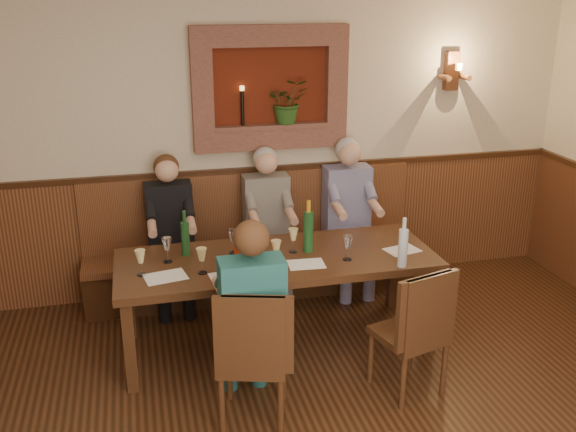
{
  "coord_description": "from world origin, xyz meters",
  "views": [
    {
      "loc": [
        -0.98,
        -2.5,
        2.66
      ],
      "look_at": [
        0.1,
        1.9,
        1.05
      ],
      "focal_mm": 40.0,
      "sensor_mm": 36.0,
      "label": 1
    }
  ],
  "objects_px": {
    "chair_near_left": "(253,381)",
    "wine_bottle_green_a": "(308,231)",
    "person_bench_left": "(172,248)",
    "wine_bottle_green_b": "(185,238)",
    "person_chair_front": "(251,334)",
    "water_bottle": "(403,247)",
    "bench": "(254,260)",
    "dining_table": "(277,266)",
    "person_bench_right": "(349,229)",
    "spittoon_bucket": "(249,249)",
    "person_bench_mid": "(268,238)",
    "chair_near_right": "(409,355)"
  },
  "relations": [
    {
      "from": "person_chair_front",
      "to": "wine_bottle_green_b",
      "type": "height_order",
      "value": "person_chair_front"
    },
    {
      "from": "dining_table",
      "to": "person_chair_front",
      "type": "distance_m",
      "value": 0.86
    },
    {
      "from": "spittoon_bucket",
      "to": "water_bottle",
      "type": "xyz_separation_m",
      "value": [
        1.08,
        -0.3,
        0.03
      ]
    },
    {
      "from": "person_bench_right",
      "to": "wine_bottle_green_b",
      "type": "height_order",
      "value": "person_bench_right"
    },
    {
      "from": "bench",
      "to": "wine_bottle_green_a",
      "type": "distance_m",
      "value": 1.11
    },
    {
      "from": "bench",
      "to": "water_bottle",
      "type": "height_order",
      "value": "water_bottle"
    },
    {
      "from": "spittoon_bucket",
      "to": "wine_bottle_green_a",
      "type": "relative_size",
      "value": 0.6
    },
    {
      "from": "chair_near_right",
      "to": "wine_bottle_green_b",
      "type": "xyz_separation_m",
      "value": [
        -1.41,
        1.01,
        0.62
      ]
    },
    {
      "from": "person_bench_left",
      "to": "person_chair_front",
      "type": "xyz_separation_m",
      "value": [
        0.38,
        -1.62,
        0.01
      ]
    },
    {
      "from": "chair_near_left",
      "to": "wine_bottle_green_a",
      "type": "height_order",
      "value": "wine_bottle_green_a"
    },
    {
      "from": "person_bench_left",
      "to": "wine_bottle_green_a",
      "type": "distance_m",
      "value": 1.32
    },
    {
      "from": "chair_near_right",
      "to": "wine_bottle_green_a",
      "type": "xyz_separation_m",
      "value": [
        -0.49,
        0.86,
        0.65
      ]
    },
    {
      "from": "person_bench_right",
      "to": "spittoon_bucket",
      "type": "distance_m",
      "value": 1.46
    },
    {
      "from": "person_chair_front",
      "to": "dining_table",
      "type": "bearing_deg",
      "value": 65.79
    },
    {
      "from": "bench",
      "to": "person_bench_right",
      "type": "xyz_separation_m",
      "value": [
        0.87,
        -0.11,
        0.26
      ]
    },
    {
      "from": "bench",
      "to": "spittoon_bucket",
      "type": "distance_m",
      "value": 1.19
    },
    {
      "from": "person_bench_left",
      "to": "water_bottle",
      "type": "height_order",
      "value": "person_bench_left"
    },
    {
      "from": "chair_near_left",
      "to": "person_bench_mid",
      "type": "height_order",
      "value": "person_bench_mid"
    },
    {
      "from": "chair_near_right",
      "to": "person_chair_front",
      "type": "xyz_separation_m",
      "value": [
        -1.1,
        0.04,
        0.29
      ]
    },
    {
      "from": "person_bench_left",
      "to": "wine_bottle_green_b",
      "type": "xyz_separation_m",
      "value": [
        0.07,
        -0.65,
        0.33
      ]
    },
    {
      "from": "person_bench_right",
      "to": "person_bench_left",
      "type": "bearing_deg",
      "value": 179.93
    },
    {
      "from": "dining_table",
      "to": "wine_bottle_green_b",
      "type": "height_order",
      "value": "wine_bottle_green_b"
    },
    {
      "from": "chair_near_right",
      "to": "person_chair_front",
      "type": "distance_m",
      "value": 1.14
    },
    {
      "from": "spittoon_bucket",
      "to": "wine_bottle_green_a",
      "type": "bearing_deg",
      "value": 15.69
    },
    {
      "from": "bench",
      "to": "chair_near_right",
      "type": "height_order",
      "value": "bench"
    },
    {
      "from": "chair_near_left",
      "to": "person_bench_left",
      "type": "distance_m",
      "value": 1.78
    },
    {
      "from": "person_bench_left",
      "to": "wine_bottle_green_b",
      "type": "height_order",
      "value": "person_bench_left"
    },
    {
      "from": "person_chair_front",
      "to": "wine_bottle_green_b",
      "type": "distance_m",
      "value": 1.07
    },
    {
      "from": "person_bench_left",
      "to": "person_chair_front",
      "type": "distance_m",
      "value": 1.66
    },
    {
      "from": "dining_table",
      "to": "bench",
      "type": "relative_size",
      "value": 0.8
    },
    {
      "from": "chair_near_right",
      "to": "wine_bottle_green_a",
      "type": "relative_size",
      "value": 2.3
    },
    {
      "from": "chair_near_right",
      "to": "wine_bottle_green_a",
      "type": "distance_m",
      "value": 1.18
    },
    {
      "from": "chair_near_left",
      "to": "person_bench_right",
      "type": "bearing_deg",
      "value": 70.64
    },
    {
      "from": "water_bottle",
      "to": "bench",
      "type": "bearing_deg",
      "value": 122.42
    },
    {
      "from": "bench",
      "to": "wine_bottle_green_b",
      "type": "relative_size",
      "value": 8.47
    },
    {
      "from": "chair_near_right",
      "to": "dining_table",
      "type": "bearing_deg",
      "value": 117.05
    },
    {
      "from": "person_bench_left",
      "to": "wine_bottle_green_a",
      "type": "height_order",
      "value": "person_bench_left"
    },
    {
      "from": "dining_table",
      "to": "chair_near_left",
      "type": "xyz_separation_m",
      "value": [
        -0.36,
        -0.88,
        -0.39
      ]
    },
    {
      "from": "bench",
      "to": "person_chair_front",
      "type": "height_order",
      "value": "person_chair_front"
    },
    {
      "from": "dining_table",
      "to": "person_bench_left",
      "type": "distance_m",
      "value": 1.12
    },
    {
      "from": "chair_near_right",
      "to": "chair_near_left",
      "type": "bearing_deg",
      "value": 167.52
    },
    {
      "from": "chair_near_left",
      "to": "person_chair_front",
      "type": "relative_size",
      "value": 0.7
    },
    {
      "from": "water_bottle",
      "to": "wine_bottle_green_b",
      "type": "bearing_deg",
      "value": 158.81
    },
    {
      "from": "wine_bottle_green_a",
      "to": "wine_bottle_green_b",
      "type": "height_order",
      "value": "wine_bottle_green_a"
    },
    {
      "from": "bench",
      "to": "wine_bottle_green_a",
      "type": "bearing_deg",
      "value": -73.97
    },
    {
      "from": "bench",
      "to": "spittoon_bucket",
      "type": "height_order",
      "value": "bench"
    },
    {
      "from": "person_bench_left",
      "to": "spittoon_bucket",
      "type": "distance_m",
      "value": 1.11
    },
    {
      "from": "chair_near_left",
      "to": "water_bottle",
      "type": "height_order",
      "value": "water_bottle"
    },
    {
      "from": "chair_near_right",
      "to": "person_bench_mid",
      "type": "bearing_deg",
      "value": 95.47
    },
    {
      "from": "wine_bottle_green_a",
      "to": "wine_bottle_green_b",
      "type": "xyz_separation_m",
      "value": [
        -0.92,
        0.15,
        -0.03
      ]
    }
  ]
}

